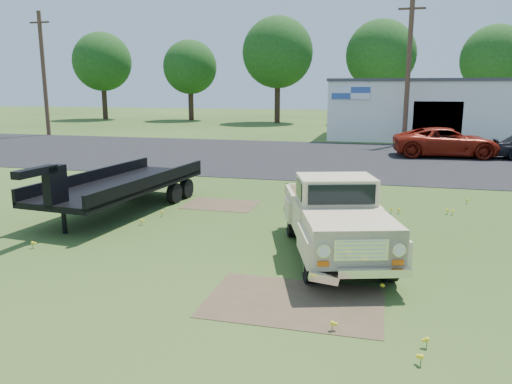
# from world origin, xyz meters

# --- Properties ---
(ground) EXTENTS (140.00, 140.00, 0.00)m
(ground) POSITION_xyz_m (0.00, 0.00, 0.00)
(ground) COLOR #284416
(ground) RESTS_ON ground
(asphalt_lot) EXTENTS (90.00, 14.00, 0.02)m
(asphalt_lot) POSITION_xyz_m (0.00, 15.00, 0.00)
(asphalt_lot) COLOR black
(asphalt_lot) RESTS_ON ground
(dirt_patch_a) EXTENTS (3.00, 2.00, 0.01)m
(dirt_patch_a) POSITION_xyz_m (1.50, -3.00, 0.00)
(dirt_patch_a) COLOR #4E3F29
(dirt_patch_a) RESTS_ON ground
(dirt_patch_b) EXTENTS (2.20, 1.60, 0.01)m
(dirt_patch_b) POSITION_xyz_m (-2.00, 3.50, 0.00)
(dirt_patch_b) COLOR #4E3F29
(dirt_patch_b) RESTS_ON ground
(commercial_building) EXTENTS (14.20, 8.20, 4.15)m
(commercial_building) POSITION_xyz_m (6.00, 26.99, 2.10)
(commercial_building) COLOR white
(commercial_building) RESTS_ON ground
(utility_pole_west) EXTENTS (1.60, 0.30, 9.00)m
(utility_pole_west) POSITION_xyz_m (-22.00, 22.00, 4.60)
(utility_pole_west) COLOR #4C3123
(utility_pole_west) RESTS_ON ground
(utility_pole_mid) EXTENTS (1.60, 0.30, 9.00)m
(utility_pole_mid) POSITION_xyz_m (4.00, 22.00, 4.60)
(utility_pole_mid) COLOR #4C3123
(utility_pole_mid) RESTS_ON ground
(treeline_a) EXTENTS (6.40, 6.40, 9.52)m
(treeline_a) POSITION_xyz_m (-28.00, 40.00, 6.30)
(treeline_a) COLOR #342217
(treeline_a) RESTS_ON ground
(treeline_b) EXTENTS (5.76, 5.76, 8.57)m
(treeline_b) POSITION_xyz_m (-18.00, 41.00, 5.67)
(treeline_b) COLOR #342217
(treeline_b) RESTS_ON ground
(treeline_c) EXTENTS (7.04, 7.04, 10.47)m
(treeline_c) POSITION_xyz_m (-8.00, 39.50, 6.93)
(treeline_c) COLOR #342217
(treeline_c) RESTS_ON ground
(treeline_d) EXTENTS (6.72, 6.72, 10.00)m
(treeline_d) POSITION_xyz_m (2.00, 40.50, 6.62)
(treeline_d) COLOR #342217
(treeline_d) RESTS_ON ground
(treeline_e) EXTENTS (6.08, 6.08, 9.04)m
(treeline_e) POSITION_xyz_m (12.00, 39.00, 5.98)
(treeline_e) COLOR #342217
(treeline_e) RESTS_ON ground
(vintage_pickup_truck) EXTENTS (3.23, 5.19, 1.76)m
(vintage_pickup_truck) POSITION_xyz_m (1.90, -0.39, 0.88)
(vintage_pickup_truck) COLOR #C6B684
(vintage_pickup_truck) RESTS_ON ground
(flatbed_trailer) EXTENTS (2.81, 6.77, 1.80)m
(flatbed_trailer) POSITION_xyz_m (-4.57, 2.07, 0.90)
(flatbed_trailer) COLOR black
(flatbed_trailer) RESTS_ON ground
(red_pickup) EXTENTS (5.66, 3.02, 1.51)m
(red_pickup) POSITION_xyz_m (5.99, 16.85, 0.76)
(red_pickup) COLOR maroon
(red_pickup) RESTS_ON ground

